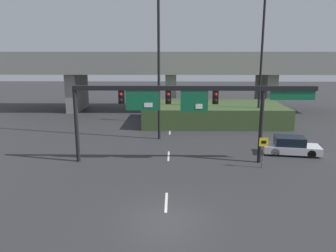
# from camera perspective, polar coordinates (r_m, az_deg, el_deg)

# --- Properties ---
(ground_plane) EXTENTS (160.00, 160.00, 0.00)m
(ground_plane) POSITION_cam_1_polar(r_m,az_deg,el_deg) (16.30, -0.45, -15.84)
(ground_plane) COLOR #2D2D30
(lane_markings) EXTENTS (0.14, 26.58, 0.01)m
(lane_markings) POSITION_cam_1_polar(r_m,az_deg,el_deg) (29.28, 0.22, -2.84)
(lane_markings) COLOR silver
(lane_markings) RESTS_ON ground
(signal_gantry) EXTENTS (17.06, 0.44, 5.55)m
(signal_gantry) POSITION_cam_1_polar(r_m,az_deg,el_deg) (23.05, 3.06, 4.52)
(signal_gantry) COLOR black
(signal_gantry) RESTS_ON ground
(speed_limit_sign) EXTENTS (0.60, 0.11, 2.20)m
(speed_limit_sign) POSITION_cam_1_polar(r_m,az_deg,el_deg) (23.36, 16.25, -3.67)
(speed_limit_sign) COLOR #4C4C4C
(speed_limit_sign) RESTS_ON ground
(highway_light_pole_near) EXTENTS (0.70, 0.36, 16.76)m
(highway_light_pole_near) POSITION_cam_1_polar(r_m,az_deg,el_deg) (29.47, -1.64, 14.46)
(highway_light_pole_near) COLOR black
(highway_light_pole_near) RESTS_ON ground
(highway_light_pole_far) EXTENTS (0.70, 0.36, 15.76)m
(highway_light_pole_far) POSITION_cam_1_polar(r_m,az_deg,el_deg) (35.58, 16.06, 12.84)
(highway_light_pole_far) COLOR black
(highway_light_pole_far) RESTS_ON ground
(overpass_bridge) EXTENTS (46.33, 8.14, 7.98)m
(overpass_bridge) POSITION_cam_1_polar(r_m,az_deg,el_deg) (45.53, 0.52, 9.75)
(overpass_bridge) COLOR gray
(overpass_bridge) RESTS_ON ground
(grass_embankment) EXTENTS (15.58, 8.76, 2.14)m
(grass_embankment) POSITION_cam_1_polar(r_m,az_deg,el_deg) (37.85, 7.79, 2.20)
(grass_embankment) COLOR #384C28
(grass_embankment) RESTS_ON ground
(parked_sedan_near_right) EXTENTS (4.50, 2.45, 1.41)m
(parked_sedan_near_right) POSITION_cam_1_polar(r_m,az_deg,el_deg) (27.47, 20.59, -3.29)
(parked_sedan_near_right) COLOR silver
(parked_sedan_near_right) RESTS_ON ground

